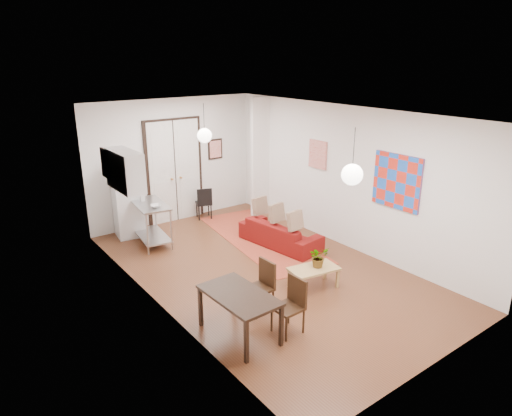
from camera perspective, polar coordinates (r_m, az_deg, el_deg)
floor at (r=8.61m, az=0.91°, el=-7.73°), size 7.00×7.00×0.00m
ceiling at (r=7.78m, az=1.03°, el=11.80°), size 4.20×7.00×0.02m
wall_back at (r=10.97m, az=-10.31°, el=5.82°), size 4.20×0.02×2.90m
wall_front at (r=5.89m, az=22.35°, el=-6.63°), size 4.20×0.02×2.90m
wall_left at (r=7.06m, az=-12.68°, el=-1.50°), size 0.02×7.00×2.90m
wall_right at (r=9.46m, az=11.13°, el=3.73°), size 0.02×7.00×2.90m
double_doors at (r=10.98m, az=-10.13°, el=4.51°), size 1.44×0.06×2.50m
stub_partition at (r=11.13m, az=0.52°, el=6.30°), size 0.50×0.10×2.90m
wall_cabinet at (r=8.33m, az=-16.07°, el=4.55°), size 0.35×1.00×0.70m
painting_popart at (r=8.63m, az=17.20°, el=3.19°), size 0.05×1.00×1.00m
painting_abstract at (r=9.90m, az=7.74°, el=6.65°), size 0.05×0.50×0.60m
poster_back at (r=11.45m, az=-5.11°, el=7.35°), size 0.40×0.03×0.50m
print_left at (r=8.74m, az=-18.21°, el=5.30°), size 0.03×0.44×0.54m
pendant_back at (r=9.51m, az=-6.46°, el=8.99°), size 0.30×0.30×0.80m
pendant_front at (r=6.45m, az=11.93°, el=4.11°), size 0.30×0.30×0.80m
kilim_rug at (r=10.01m, az=0.58°, el=-3.80°), size 1.89×3.86×0.01m
sofa at (r=9.60m, az=3.04°, el=-3.17°), size 0.96×1.90×0.53m
coffee_table at (r=7.92m, az=7.22°, el=-7.77°), size 0.90×0.60×0.37m
potted_plant at (r=7.89m, az=7.82°, el=-6.06°), size 0.37×0.33×0.36m
kitchen_counter at (r=9.82m, az=-12.99°, el=-1.22°), size 0.73×1.23×0.89m
bowl at (r=9.45m, az=-12.40°, el=0.25°), size 0.23×0.23×0.05m
soap_bottle at (r=9.89m, az=-14.02°, el=1.37°), size 0.09×0.10×0.19m
fridge at (r=10.31m, az=-15.75°, el=1.03°), size 0.66×0.66×1.66m
dining_table at (r=6.50m, az=-2.12°, el=-11.25°), size 0.72×1.22×0.66m
dining_chair_near at (r=7.16m, az=-0.09°, el=-9.27°), size 0.41×0.56×0.82m
dining_chair_far at (r=6.68m, az=3.56°, el=-11.50°), size 0.41×0.56×0.82m
black_side_chair at (r=11.25m, az=-6.76°, el=1.05°), size 0.46×0.47×0.79m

